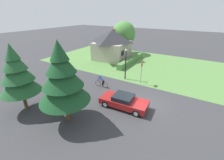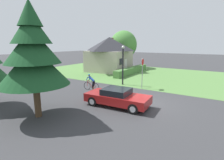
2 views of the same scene
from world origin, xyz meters
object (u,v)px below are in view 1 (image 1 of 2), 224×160
(sedan_left_lane, at_px, (124,101))
(stop_sign, at_px, (142,69))
(cyclist, at_px, (101,81))
(deciduous_tree_right, at_px, (124,34))
(cottage_house, at_px, (112,44))
(conifer_tall_far, at_px, (17,75))
(street_lamp, at_px, (126,62))
(conifer_tall_near, at_px, (63,79))

(sedan_left_lane, xyz_separation_m, stop_sign, (5.57, 0.48, 1.43))
(stop_sign, bearing_deg, sedan_left_lane, -0.16)
(cyclist, bearing_deg, deciduous_tree_right, -74.01)
(sedan_left_lane, bearing_deg, cottage_house, -58.97)
(conifer_tall_far, height_order, deciduous_tree_right, deciduous_tree_right)
(conifer_tall_far, xyz_separation_m, deciduous_tree_right, (22.98, 1.73, 0.58))
(cyclist, bearing_deg, street_lamp, -113.33)
(deciduous_tree_right, bearing_deg, sedan_left_lane, -152.55)
(conifer_tall_near, bearing_deg, street_lamp, -1.63)
(cottage_house, distance_m, deciduous_tree_right, 4.75)
(street_lamp, height_order, conifer_tall_near, conifer_tall_near)
(conifer_tall_near, relative_size, conifer_tall_far, 1.09)
(sedan_left_lane, bearing_deg, street_lamp, -68.47)
(cottage_house, bearing_deg, conifer_tall_near, -165.89)
(conifer_tall_near, bearing_deg, stop_sign, -15.20)
(cottage_house, xyz_separation_m, conifer_tall_near, (-17.50, -6.28, 1.03))
(cyclist, relative_size, conifer_tall_near, 0.26)
(conifer_tall_near, xyz_separation_m, deciduous_tree_right, (22.05, 6.23, 0.30))
(cottage_house, xyz_separation_m, cyclist, (-11.07, -5.19, -2.02))
(cyclist, xyz_separation_m, deciduous_tree_right, (15.62, 5.13, 3.35))
(street_lamp, distance_m, conifer_tall_far, 11.97)
(cyclist, distance_m, conifer_tall_near, 7.20)
(stop_sign, bearing_deg, cottage_house, -136.48)
(street_lamp, bearing_deg, conifer_tall_near, 178.37)
(stop_sign, relative_size, street_lamp, 0.71)
(conifer_tall_far, bearing_deg, deciduous_tree_right, 4.32)
(stop_sign, bearing_deg, conifer_tall_far, -39.03)
(cottage_house, bearing_deg, deciduous_tree_right, -6.36)
(cottage_house, xyz_separation_m, conifer_tall_far, (-18.42, -1.79, 0.75))
(sedan_left_lane, bearing_deg, cyclist, -33.17)
(sedan_left_lane, height_order, stop_sign, stop_sign)
(stop_sign, distance_m, conifer_tall_far, 12.83)
(conifer_tall_near, xyz_separation_m, conifer_tall_far, (-0.92, 4.49, -0.28))
(cyclist, bearing_deg, conifer_tall_far, 62.99)
(sedan_left_lane, xyz_separation_m, cyclist, (2.35, 4.20, 0.10))
(conifer_tall_near, distance_m, deciduous_tree_right, 22.92)
(stop_sign, height_order, conifer_tall_near, conifer_tall_near)
(cyclist, bearing_deg, stop_sign, -141.28)
(sedan_left_lane, height_order, conifer_tall_near, conifer_tall_near)
(sedan_left_lane, relative_size, conifer_tall_far, 0.75)
(stop_sign, distance_m, street_lamp, 2.39)
(sedan_left_lane, bearing_deg, conifer_tall_near, 48.81)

